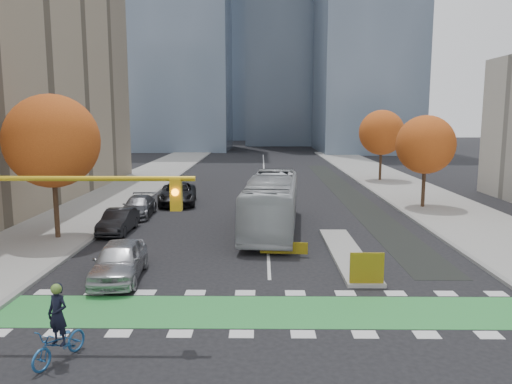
{
  "coord_description": "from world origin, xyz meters",
  "views": [
    {
      "loc": [
        -0.37,
        -15.69,
        7.01
      ],
      "look_at": [
        -0.64,
        10.53,
        3.0
      ],
      "focal_mm": 35.0,
      "sensor_mm": 36.0,
      "label": 1
    }
  ],
  "objects_px": {
    "cyclist": "(59,336)",
    "parked_car_b": "(118,221)",
    "tree_west": "(52,141)",
    "traffic_signal_west": "(19,212)",
    "parked_car_d": "(178,194)",
    "tree_east_far": "(382,133)",
    "parked_car_c": "(138,206)",
    "bus": "(272,203)",
    "parked_car_a": "(119,260)",
    "hazard_board": "(367,268)",
    "tree_east_near": "(426,145)"
  },
  "relations": [
    {
      "from": "cyclist",
      "to": "parked_car_b",
      "type": "xyz_separation_m",
      "value": [
        -2.84,
        15.96,
        -0.06
      ]
    },
    {
      "from": "tree_west",
      "to": "traffic_signal_west",
      "type": "height_order",
      "value": "tree_west"
    },
    {
      "from": "traffic_signal_west",
      "to": "parked_car_d",
      "type": "xyz_separation_m",
      "value": [
        0.87,
        24.21,
        -3.19
      ]
    },
    {
      "from": "tree_east_far",
      "to": "parked_car_c",
      "type": "bearing_deg",
      "value": -138.09
    },
    {
      "from": "tree_west",
      "to": "tree_east_far",
      "type": "height_order",
      "value": "tree_west"
    },
    {
      "from": "tree_east_far",
      "to": "bus",
      "type": "distance_m",
      "value": 26.74
    },
    {
      "from": "traffic_signal_west",
      "to": "bus",
      "type": "bearing_deg",
      "value": 61.27
    },
    {
      "from": "cyclist",
      "to": "parked_car_b",
      "type": "bearing_deg",
      "value": 122.39
    },
    {
      "from": "parked_car_a",
      "to": "parked_car_d",
      "type": "xyz_separation_m",
      "value": [
        -0.56,
        18.62,
        0.01
      ]
    },
    {
      "from": "tree_west",
      "to": "cyclist",
      "type": "height_order",
      "value": "tree_west"
    },
    {
      "from": "hazard_board",
      "to": "cyclist",
      "type": "bearing_deg",
      "value": -147.54
    },
    {
      "from": "traffic_signal_west",
      "to": "bus",
      "type": "distance_m",
      "value": 17.25
    },
    {
      "from": "tree_east_far",
      "to": "bus",
      "type": "height_order",
      "value": "tree_east_far"
    },
    {
      "from": "hazard_board",
      "to": "traffic_signal_west",
      "type": "bearing_deg",
      "value": -158.45
    },
    {
      "from": "bus",
      "to": "parked_car_c",
      "type": "height_order",
      "value": "bus"
    },
    {
      "from": "traffic_signal_west",
      "to": "bus",
      "type": "height_order",
      "value": "traffic_signal_west"
    },
    {
      "from": "tree_west",
      "to": "traffic_signal_west",
      "type": "distance_m",
      "value": 13.25
    },
    {
      "from": "traffic_signal_west",
      "to": "parked_car_d",
      "type": "bearing_deg",
      "value": 87.94
    },
    {
      "from": "parked_car_a",
      "to": "parked_car_c",
      "type": "height_order",
      "value": "parked_car_a"
    },
    {
      "from": "parked_car_d",
      "to": "tree_east_near",
      "type": "bearing_deg",
      "value": -11.05
    },
    {
      "from": "cyclist",
      "to": "parked_car_a",
      "type": "xyz_separation_m",
      "value": [
        -0.34,
        7.34,
        0.05
      ]
    },
    {
      "from": "bus",
      "to": "parked_car_a",
      "type": "bearing_deg",
      "value": -120.99
    },
    {
      "from": "tree_east_far",
      "to": "hazard_board",
      "type": "bearing_deg",
      "value": -104.12
    },
    {
      "from": "hazard_board",
      "to": "traffic_signal_west",
      "type": "relative_size",
      "value": 0.16
    },
    {
      "from": "tree_west",
      "to": "tree_east_near",
      "type": "relative_size",
      "value": 1.16
    },
    {
      "from": "tree_west",
      "to": "parked_car_c",
      "type": "xyz_separation_m",
      "value": [
        3.0,
        6.7,
        -4.91
      ]
    },
    {
      "from": "hazard_board",
      "to": "bus",
      "type": "bearing_deg",
      "value": 109.87
    },
    {
      "from": "hazard_board",
      "to": "traffic_signal_west",
      "type": "xyz_separation_m",
      "value": [
        -11.93,
        -4.71,
        3.23
      ]
    },
    {
      "from": "tree_east_far",
      "to": "parked_car_c",
      "type": "height_order",
      "value": "tree_east_far"
    },
    {
      "from": "bus",
      "to": "parked_car_c",
      "type": "relative_size",
      "value": 2.49
    },
    {
      "from": "tree_west",
      "to": "parked_car_a",
      "type": "relative_size",
      "value": 1.69
    },
    {
      "from": "parked_car_d",
      "to": "parked_car_b",
      "type": "bearing_deg",
      "value": -106.92
    },
    {
      "from": "parked_car_a",
      "to": "tree_east_near",
      "type": "bearing_deg",
      "value": 38.34
    },
    {
      "from": "traffic_signal_west",
      "to": "parked_car_a",
      "type": "relative_size",
      "value": 1.75
    },
    {
      "from": "parked_car_b",
      "to": "tree_east_far",
      "type": "bearing_deg",
      "value": 49.29
    },
    {
      "from": "bus",
      "to": "parked_car_a",
      "type": "relative_size",
      "value": 2.5
    },
    {
      "from": "parked_car_a",
      "to": "parked_car_b",
      "type": "height_order",
      "value": "parked_car_a"
    },
    {
      "from": "tree_east_far",
      "to": "traffic_signal_west",
      "type": "distance_m",
      "value": 43.61
    },
    {
      "from": "parked_car_a",
      "to": "parked_car_b",
      "type": "bearing_deg",
      "value": 102.07
    },
    {
      "from": "parked_car_b",
      "to": "tree_east_near",
      "type": "bearing_deg",
      "value": 22.36
    },
    {
      "from": "hazard_board",
      "to": "bus",
      "type": "relative_size",
      "value": 0.12
    },
    {
      "from": "tree_east_near",
      "to": "parked_car_d",
      "type": "height_order",
      "value": "tree_east_near"
    },
    {
      "from": "traffic_signal_west",
      "to": "bus",
      "type": "xyz_separation_m",
      "value": [
        8.22,
        14.99,
        -2.34
      ]
    },
    {
      "from": "hazard_board",
      "to": "tree_west",
      "type": "distance_m",
      "value": 18.44
    },
    {
      "from": "tree_east_far",
      "to": "parked_car_b",
      "type": "relative_size",
      "value": 1.76
    },
    {
      "from": "tree_west",
      "to": "parked_car_d",
      "type": "bearing_deg",
      "value": 67.12
    },
    {
      "from": "traffic_signal_west",
      "to": "parked_car_b",
      "type": "bearing_deg",
      "value": 94.31
    },
    {
      "from": "parked_car_b",
      "to": "parked_car_d",
      "type": "xyz_separation_m",
      "value": [
        1.94,
        10.0,
        0.13
      ]
    },
    {
      "from": "hazard_board",
      "to": "parked_car_a",
      "type": "bearing_deg",
      "value": 175.2
    },
    {
      "from": "tree_east_near",
      "to": "bus",
      "type": "bearing_deg",
      "value": -147.29
    }
  ]
}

